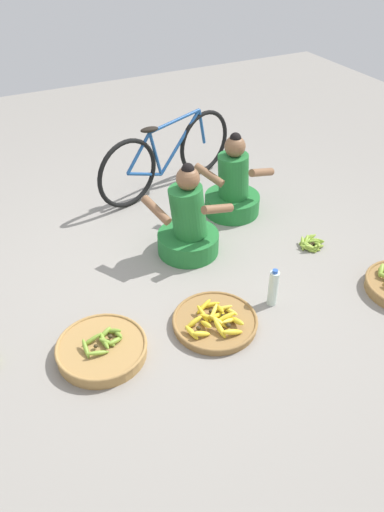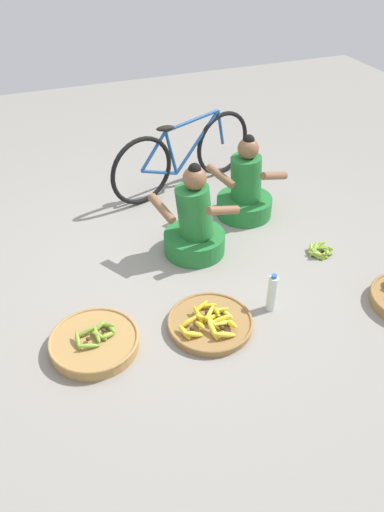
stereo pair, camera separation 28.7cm
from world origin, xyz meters
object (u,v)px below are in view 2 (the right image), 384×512
object	(u,v)px
loose_bananas_back_right	(320,251)
water_bottle	(272,293)
vendor_woman_behind	(245,191)
bicycle_leaning	(184,155)
banana_basket_mid_left	(94,342)
banana_basket_near_bicycle	(210,323)
vendor_woman_front	(194,225)

from	to	relation	value
loose_bananas_back_right	water_bottle	world-z (taller)	water_bottle
vendor_woman_behind	bicycle_leaning	world-z (taller)	vendor_woman_behind
water_bottle	banana_basket_mid_left	bearing A→B (deg)	176.50
vendor_woman_behind	water_bottle	bearing A→B (deg)	-107.08
vendor_woman_behind	water_bottle	size ratio (longest dim) A/B	2.52
banana_basket_mid_left	banana_basket_near_bicycle	xyz separation A→B (m)	(0.81, -0.10, -0.01)
vendor_woman_behind	banana_basket_near_bicycle	size ratio (longest dim) A/B	1.31
banana_basket_mid_left	water_bottle	size ratio (longest dim) A/B	1.92
bicycle_leaning	loose_bananas_back_right	xyz separation A→B (m)	(0.67, -1.51, -0.33)
bicycle_leaning	vendor_woman_front	bearing A→B (deg)	-105.98
vendor_woman_front	water_bottle	world-z (taller)	vendor_woman_front
vendor_woman_front	loose_bananas_back_right	world-z (taller)	vendor_woman_front
vendor_woman_behind	bicycle_leaning	xyz separation A→B (m)	(-0.34, 0.71, 0.10)
banana_basket_near_bicycle	water_bottle	size ratio (longest dim) A/B	1.93
vendor_woman_behind	banana_basket_near_bicycle	xyz separation A→B (m)	(-0.88, -1.29, -0.22)
vendor_woman_front	bicycle_leaning	size ratio (longest dim) A/B	0.51
banana_basket_mid_left	water_bottle	xyz separation A→B (m)	(1.30, -0.08, 0.10)
vendor_woman_front	banana_basket_near_bicycle	xyz separation A→B (m)	(-0.23, -0.89, -0.23)
vendor_woman_behind	loose_bananas_back_right	size ratio (longest dim) A/B	3.49
vendor_woman_front	banana_basket_mid_left	bearing A→B (deg)	-142.36
banana_basket_mid_left	bicycle_leaning	bearing A→B (deg)	54.54
banana_basket_mid_left	water_bottle	bearing A→B (deg)	-3.50
banana_basket_near_bicycle	loose_bananas_back_right	xyz separation A→B (m)	(1.22, 0.48, -0.01)
vendor_woman_front	banana_basket_mid_left	world-z (taller)	vendor_woman_front
loose_bananas_back_right	banana_basket_mid_left	bearing A→B (deg)	-169.30
water_bottle	vendor_woman_front	bearing A→B (deg)	106.90
vendor_woman_front	water_bottle	size ratio (longest dim) A/B	2.60
vendor_woman_front	vendor_woman_behind	world-z (taller)	vendor_woman_front
banana_basket_near_bicycle	loose_bananas_back_right	size ratio (longest dim) A/B	2.67
vendor_woman_behind	banana_basket_mid_left	xyz separation A→B (m)	(-1.69, -1.19, -0.20)
bicycle_leaning	banana_basket_mid_left	size ratio (longest dim) A/B	2.68
vendor_woman_front	banana_basket_near_bicycle	distance (m)	0.95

